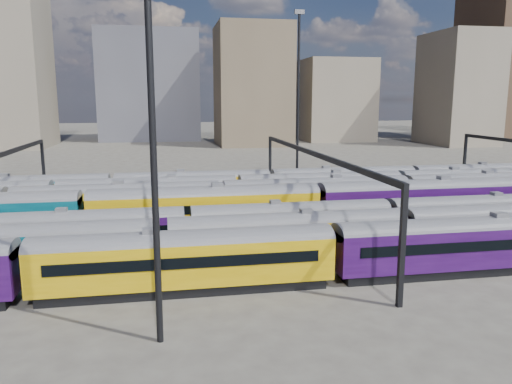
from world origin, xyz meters
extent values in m
plane|color=#45413A|center=(0.00, 0.00, 0.00)|extent=(500.00, 500.00, 0.00)
cube|color=black|center=(-3.27, -15.00, 0.36)|extent=(19.32, 2.51, 0.71)
cube|color=#AF8507|center=(-3.27, -15.00, 2.19)|extent=(20.34, 2.95, 2.95)
cylinder|color=#4C4C51|center=(-3.27, -15.00, 3.66)|extent=(20.34, 2.95, 2.95)
cube|color=black|center=(-3.27, -16.49, 2.54)|extent=(17.90, 0.06, 0.76)
cube|color=black|center=(-3.27, -13.51, 2.54)|extent=(17.90, 0.06, 0.76)
cube|color=slate|center=(-3.27, -15.00, 4.45)|extent=(1.02, 0.92, 0.36)
cube|color=black|center=(17.67, -15.00, 0.36)|extent=(19.32, 2.51, 0.71)
cube|color=#220739|center=(17.67, -15.00, 2.19)|extent=(20.34, 2.95, 2.95)
cylinder|color=#4C4C51|center=(17.67, -15.00, 3.66)|extent=(20.34, 2.95, 2.95)
cube|color=black|center=(17.67, -16.49, 2.54)|extent=(17.90, 0.06, 0.76)
cube|color=black|center=(17.67, -13.51, 2.54)|extent=(17.90, 0.06, 0.76)
cube|color=slate|center=(17.67, -15.00, 4.45)|extent=(1.02, 0.92, 0.36)
cube|color=black|center=(-14.64, -10.00, 0.34)|extent=(18.29, 2.37, 0.67)
cube|color=#053E4C|center=(-14.64, -10.00, 2.07)|extent=(19.25, 2.79, 2.79)
cylinder|color=#4C4C51|center=(-14.64, -10.00, 3.47)|extent=(19.25, 2.79, 2.79)
cube|color=black|center=(-14.64, -11.42, 2.40)|extent=(16.94, 0.06, 0.72)
cube|color=black|center=(-14.64, -8.58, 2.40)|extent=(16.94, 0.06, 0.72)
cube|color=slate|center=(-14.64, -10.00, 4.21)|extent=(0.96, 0.87, 0.34)
cube|color=black|center=(5.21, -10.00, 0.34)|extent=(18.29, 2.37, 0.67)
cube|color=#AF8507|center=(5.21, -10.00, 2.07)|extent=(19.25, 2.79, 2.79)
cylinder|color=#4C4C51|center=(5.21, -10.00, 3.47)|extent=(19.25, 2.79, 2.79)
cube|color=black|center=(5.21, -11.42, 2.40)|extent=(16.94, 0.06, 0.72)
cube|color=black|center=(5.21, -8.58, 2.40)|extent=(16.94, 0.06, 0.72)
cube|color=slate|center=(5.21, -10.00, 4.21)|extent=(0.96, 0.87, 0.34)
cube|color=black|center=(25.06, -10.00, 0.34)|extent=(18.29, 2.37, 0.67)
cube|color=#220739|center=(25.06, -10.00, 2.07)|extent=(19.25, 2.79, 2.79)
cylinder|color=#4C4C51|center=(25.06, -10.00, 3.47)|extent=(19.25, 2.79, 2.79)
cube|color=black|center=(25.06, -8.58, 2.40)|extent=(16.94, 0.06, 0.72)
cube|color=slate|center=(25.06, -10.00, 4.21)|extent=(0.96, 0.87, 0.34)
cube|color=black|center=(-12.07, -5.00, 0.32)|extent=(17.27, 2.24, 0.64)
cube|color=#220739|center=(-12.07, -5.00, 1.95)|extent=(18.18, 2.64, 2.64)
cylinder|color=#4C4C51|center=(-12.07, -5.00, 3.27)|extent=(18.18, 2.64, 2.64)
cube|color=black|center=(-12.07, -6.34, 2.27)|extent=(16.00, 0.06, 0.68)
cube|color=black|center=(-12.07, -3.66, 2.27)|extent=(16.00, 0.06, 0.68)
cube|color=slate|center=(-12.07, -5.00, 3.97)|extent=(0.91, 0.82, 0.32)
cube|color=black|center=(6.71, -5.00, 0.32)|extent=(17.27, 2.24, 0.64)
cube|color=#AF8507|center=(6.71, -5.00, 1.95)|extent=(18.18, 2.64, 2.64)
cylinder|color=#4C4C51|center=(6.71, -5.00, 3.27)|extent=(18.18, 2.64, 2.64)
cube|color=black|center=(6.71, -6.34, 2.27)|extent=(16.00, 0.06, 0.68)
cube|color=black|center=(6.71, -3.66, 2.27)|extent=(16.00, 0.06, 0.68)
cube|color=slate|center=(6.71, -5.00, 3.97)|extent=(0.91, 0.82, 0.32)
cube|color=black|center=(25.49, -5.00, 0.32)|extent=(17.27, 2.24, 0.64)
cube|color=#220739|center=(25.49, -5.00, 1.95)|extent=(18.18, 2.64, 2.64)
cylinder|color=#4C4C51|center=(25.49, -5.00, 3.27)|extent=(18.18, 2.64, 2.64)
cube|color=black|center=(25.49, -6.34, 2.27)|extent=(16.00, 0.06, 0.68)
cube|color=black|center=(25.49, -3.66, 2.27)|extent=(16.00, 0.06, 0.68)
cube|color=slate|center=(25.49, -5.00, 3.97)|extent=(0.91, 0.82, 0.32)
cube|color=black|center=(-0.66, 0.00, 0.39)|extent=(21.19, 2.75, 0.78)
cube|color=#AF8507|center=(-0.66, 0.00, 2.40)|extent=(22.30, 3.23, 3.23)
cylinder|color=#4C4C51|center=(-0.66, 0.00, 4.01)|extent=(22.30, 3.23, 3.23)
cube|color=black|center=(-0.66, -1.64, 2.79)|extent=(19.63, 0.06, 0.84)
cube|color=black|center=(-0.66, 1.64, 2.79)|extent=(19.63, 0.06, 0.84)
cube|color=slate|center=(-0.66, 0.00, 4.88)|extent=(1.12, 1.00, 0.39)
cube|color=black|center=(22.25, 0.00, 0.39)|extent=(21.19, 2.75, 0.78)
cube|color=#220739|center=(22.25, 0.00, 2.40)|extent=(22.30, 3.23, 3.23)
cylinder|color=#4C4C51|center=(22.25, 0.00, 4.01)|extent=(22.30, 3.23, 3.23)
cube|color=black|center=(22.25, -1.64, 2.79)|extent=(19.63, 0.06, 0.84)
cube|color=black|center=(22.25, 1.64, 2.79)|extent=(19.63, 0.06, 0.84)
cube|color=slate|center=(22.25, 0.00, 4.88)|extent=(1.12, 1.00, 0.39)
cube|color=black|center=(-9.35, 5.00, 0.37)|extent=(19.87, 2.58, 0.73)
cube|color=#AF8507|center=(-9.35, 5.00, 2.25)|extent=(20.91, 3.03, 3.03)
cylinder|color=#4C4C51|center=(-9.35, 5.00, 3.76)|extent=(20.91, 3.03, 3.03)
cube|color=black|center=(-9.35, 3.46, 2.61)|extent=(18.40, 0.06, 0.78)
cube|color=black|center=(-9.35, 6.54, 2.61)|extent=(18.40, 0.06, 0.78)
cube|color=slate|center=(-9.35, 5.00, 4.57)|extent=(1.05, 0.94, 0.37)
cube|color=black|center=(12.16, 5.00, 0.37)|extent=(19.87, 2.58, 0.73)
cube|color=#220739|center=(12.16, 5.00, 2.25)|extent=(20.91, 3.03, 3.03)
cylinder|color=#4C4C51|center=(12.16, 5.00, 3.76)|extent=(20.91, 3.03, 3.03)
cube|color=black|center=(12.16, 3.46, 2.61)|extent=(18.40, 0.06, 0.78)
cube|color=black|center=(12.16, 6.54, 2.61)|extent=(18.40, 0.06, 0.78)
cube|color=slate|center=(12.16, 5.00, 4.57)|extent=(1.05, 0.94, 0.37)
cube|color=black|center=(33.67, 5.00, 0.37)|extent=(19.87, 2.58, 0.73)
cube|color=#053E4C|center=(33.67, 5.00, 2.25)|extent=(20.91, 3.03, 3.03)
cylinder|color=#4C4C51|center=(33.67, 5.00, 3.76)|extent=(20.91, 3.03, 3.03)
cube|color=black|center=(33.67, 3.46, 2.61)|extent=(18.40, 0.06, 0.78)
cube|color=black|center=(33.67, 6.54, 2.61)|extent=(18.40, 0.06, 0.78)
cube|color=slate|center=(33.67, 5.00, 4.57)|extent=(1.05, 0.94, 0.37)
cube|color=black|center=(-6.42, 10.00, 0.35)|extent=(19.03, 2.47, 0.70)
cube|color=#220739|center=(-6.42, 10.00, 2.15)|extent=(20.03, 2.90, 2.90)
cylinder|color=#4C4C51|center=(-6.42, 10.00, 3.61)|extent=(20.03, 2.90, 2.90)
cube|color=black|center=(-6.42, 8.53, 2.50)|extent=(17.63, 0.06, 0.75)
cube|color=black|center=(-6.42, 11.47, 2.50)|extent=(17.63, 0.06, 0.75)
cube|color=slate|center=(-6.42, 10.00, 4.38)|extent=(1.00, 0.90, 0.35)
cube|color=black|center=(14.21, 10.00, 0.35)|extent=(19.03, 2.47, 0.70)
cube|color=#AF8507|center=(14.21, 10.00, 2.15)|extent=(20.03, 2.90, 2.90)
cylinder|color=#4C4C51|center=(14.21, 10.00, 3.61)|extent=(20.03, 2.90, 2.90)
cube|color=black|center=(14.21, 8.53, 2.50)|extent=(17.63, 0.06, 0.75)
cube|color=black|center=(14.21, 11.47, 2.50)|extent=(17.63, 0.06, 0.75)
cube|color=slate|center=(14.21, 10.00, 4.38)|extent=(1.00, 0.90, 0.35)
cube|color=black|center=(34.84, 10.00, 0.35)|extent=(19.03, 2.47, 0.70)
cube|color=#220739|center=(34.84, 10.00, 2.15)|extent=(20.03, 2.90, 2.90)
cylinder|color=#4C4C51|center=(34.84, 10.00, 3.61)|extent=(20.03, 2.90, 2.90)
cube|color=black|center=(34.84, 8.53, 2.50)|extent=(17.63, 0.06, 0.75)
cube|color=black|center=(34.84, 11.47, 2.50)|extent=(17.63, 0.06, 0.75)
cube|color=slate|center=(34.84, 10.00, 4.38)|extent=(1.00, 0.90, 0.35)
cube|color=black|center=(-21.00, 15.00, 0.34)|extent=(18.43, 2.39, 0.68)
cube|color=#053E4C|center=(-21.00, 15.00, 2.09)|extent=(19.40, 2.81, 2.81)
cylinder|color=#4C4C51|center=(-21.00, 15.00, 3.49)|extent=(19.40, 2.81, 2.81)
cube|color=black|center=(-21.00, 13.57, 2.42)|extent=(17.07, 0.06, 0.73)
cube|color=black|center=(-21.00, 16.43, 2.42)|extent=(17.07, 0.06, 0.73)
cube|color=slate|center=(-21.00, 15.00, 4.24)|extent=(0.97, 0.87, 0.34)
cube|color=black|center=(-1.00, 15.00, 0.34)|extent=(18.43, 2.39, 0.68)
cube|color=#AF8507|center=(-1.00, 15.00, 2.09)|extent=(19.40, 2.81, 2.81)
cylinder|color=#4C4C51|center=(-1.00, 15.00, 3.49)|extent=(19.40, 2.81, 2.81)
cube|color=black|center=(-1.00, 13.57, 2.42)|extent=(17.07, 0.06, 0.73)
cube|color=black|center=(-1.00, 16.43, 2.42)|extent=(17.07, 0.06, 0.73)
cube|color=slate|center=(-1.00, 15.00, 4.24)|extent=(0.97, 0.87, 0.34)
cube|color=black|center=(19.00, 15.00, 0.34)|extent=(18.43, 2.39, 0.68)
cube|color=#053E4C|center=(19.00, 15.00, 2.09)|extent=(19.40, 2.81, 2.81)
cylinder|color=#4C4C51|center=(19.00, 15.00, 3.49)|extent=(19.40, 2.81, 2.81)
cube|color=black|center=(19.00, 13.57, 2.42)|extent=(17.07, 0.06, 0.73)
cube|color=black|center=(19.00, 16.43, 2.42)|extent=(17.07, 0.06, 0.73)
cube|color=slate|center=(19.00, 15.00, 4.24)|extent=(0.97, 0.87, 0.34)
cube|color=black|center=(39.00, 15.00, 0.34)|extent=(18.43, 2.39, 0.68)
cube|color=#053E4C|center=(39.00, 15.00, 2.09)|extent=(19.40, 2.81, 2.81)
cylinder|color=#4C4C51|center=(39.00, 15.00, 3.49)|extent=(19.40, 2.81, 2.81)
cube|color=black|center=(39.00, 13.57, 2.42)|extent=(17.07, 0.06, 0.73)
cube|color=black|center=(39.00, 16.43, 2.42)|extent=(17.07, 0.06, 0.73)
cube|color=slate|center=(39.00, 15.00, 4.24)|extent=(0.97, 0.87, 0.34)
cube|color=black|center=(-20.00, 20.00, 4.00)|extent=(0.35, 0.35, 8.00)
cube|color=black|center=(10.00, -20.00, 4.00)|extent=(0.35, 0.35, 8.00)
cube|color=black|center=(10.00, 20.00, 4.00)|extent=(0.35, 0.35, 8.00)
cube|color=black|center=(10.00, 0.00, 7.80)|extent=(0.30, 40.00, 0.45)
cube|color=black|center=(40.00, 20.00, 4.00)|extent=(0.35, 0.35, 8.00)
cylinder|color=black|center=(-5.00, -22.00, 12.50)|extent=(0.36, 0.36, 25.00)
cylinder|color=black|center=(15.00, 24.00, 12.50)|extent=(0.36, 0.36, 25.00)
cube|color=slate|center=(15.00, 24.00, 25.30)|extent=(1.40, 0.50, 0.60)
cube|color=#38383F|center=(-8.81, 123.01, 17.41)|extent=(31.45, 23.82, 34.83)
cube|color=brown|center=(20.99, 97.07, 16.99)|extent=(20.53, 21.40, 33.97)
cube|color=#665B4C|center=(50.05, 108.48, 12.82)|extent=(21.40, 20.66, 25.64)
cube|color=#665B4C|center=(80.21, 87.38, 16.07)|extent=(16.30, 22.06, 32.15)
cube|color=#332319|center=(108.76, 108.14, 24.11)|extent=(20.77, 27.95, 48.23)
camera|label=1|loc=(-4.40, -47.90, 13.03)|focal=35.00mm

